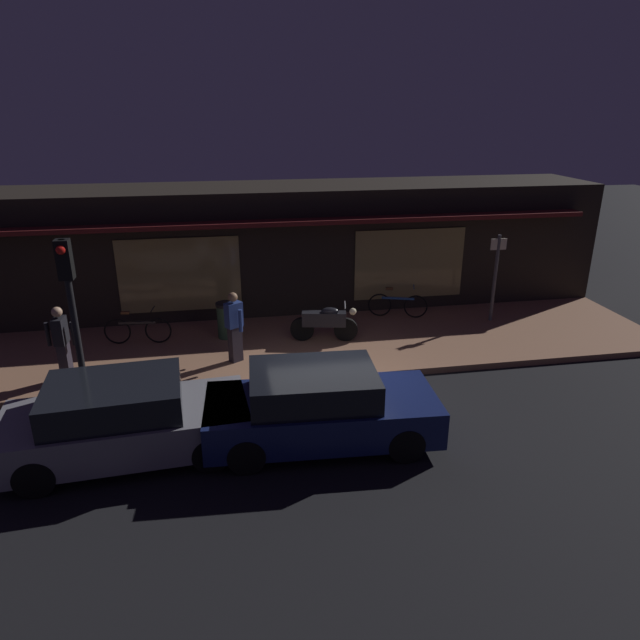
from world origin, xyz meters
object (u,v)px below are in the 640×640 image
(bicycle_parked, at_px, (138,330))
(sign_post, at_px, (495,273))
(parked_car_far, at_px, (319,407))
(person_photographer, at_px, (62,342))
(person_bystander, at_px, (234,326))
(motorcycle, at_px, (325,322))
(trash_bin, at_px, (226,320))
(parked_car_near, at_px, (123,420))
(traffic_light_pole, at_px, (71,302))
(bicycle_extra, at_px, (398,305))

(bicycle_parked, distance_m, sign_post, 9.47)
(parked_car_far, bearing_deg, person_photographer, 148.04)
(person_photographer, relative_size, person_bystander, 1.00)
(sign_post, bearing_deg, parked_car_far, -139.27)
(person_photographer, bearing_deg, person_bystander, 5.37)
(motorcycle, bearing_deg, person_photographer, -168.67)
(motorcycle, xyz_separation_m, trash_bin, (-2.45, 0.65, -0.03))
(person_bystander, distance_m, parked_car_near, 3.89)
(motorcycle, relative_size, person_photographer, 1.01)
(sign_post, bearing_deg, person_bystander, -168.36)
(trash_bin, bearing_deg, motorcycle, -14.93)
(parked_car_near, bearing_deg, trash_bin, 69.14)
(motorcycle, xyz_separation_m, person_bystander, (-2.28, -0.84, 0.38))
(person_bystander, bearing_deg, traffic_light_pole, -143.40)
(motorcycle, height_order, traffic_light_pole, traffic_light_pole)
(person_bystander, distance_m, parked_car_far, 3.73)
(bicycle_extra, relative_size, parked_car_far, 0.38)
(trash_bin, height_order, parked_car_far, parked_car_far)
(person_photographer, distance_m, parked_car_near, 3.40)
(person_bystander, xyz_separation_m, trash_bin, (-0.18, 1.50, -0.41))
(person_photographer, distance_m, traffic_light_pole, 2.42)
(motorcycle, distance_m, sign_post, 4.90)
(person_bystander, bearing_deg, trash_bin, 96.79)
(motorcycle, relative_size, parked_car_far, 0.40)
(person_bystander, relative_size, sign_post, 0.70)
(motorcycle, distance_m, bicycle_parked, 4.68)
(trash_bin, xyz_separation_m, traffic_light_pole, (-2.67, -3.62, 1.86))
(trash_bin, bearing_deg, parked_car_far, -72.80)
(traffic_light_pole, relative_size, parked_car_near, 0.85)
(motorcycle, height_order, parked_car_near, parked_car_near)
(bicycle_extra, relative_size, trash_bin, 1.71)
(person_photographer, bearing_deg, trash_bin, 28.00)
(person_photographer, distance_m, trash_bin, 3.94)
(person_bystander, height_order, parked_car_far, person_bystander)
(motorcycle, relative_size, parked_car_near, 0.40)
(person_bystander, height_order, sign_post, sign_post)
(person_photographer, height_order, trash_bin, person_photographer)
(person_photographer, height_order, person_bystander, same)
(sign_post, xyz_separation_m, parked_car_far, (-5.70, -4.91, -0.81))
(motorcycle, distance_m, person_bystander, 2.46)
(person_bystander, distance_m, sign_post, 7.22)
(sign_post, bearing_deg, parked_car_near, -152.26)
(person_photographer, distance_m, person_bystander, 3.65)
(person_bystander, xyz_separation_m, traffic_light_pole, (-2.85, -2.12, 1.45))
(bicycle_parked, relative_size, parked_car_far, 0.39)
(parked_car_far, bearing_deg, traffic_light_pole, 162.37)
(bicycle_parked, bearing_deg, person_photographer, -125.14)
(sign_post, bearing_deg, trash_bin, 179.65)
(person_photographer, xyz_separation_m, parked_car_far, (4.99, -3.11, -0.32))
(traffic_light_pole, bearing_deg, bicycle_parked, 82.17)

